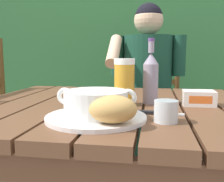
% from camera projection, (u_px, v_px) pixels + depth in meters
% --- Properties ---
extents(dining_table, '(1.21, 0.96, 0.73)m').
position_uv_depth(dining_table, '(126.00, 126.00, 1.01)').
color(dining_table, brown).
rests_on(dining_table, ground_plane).
extents(hedge_backdrop, '(3.69, 0.95, 2.34)m').
position_uv_depth(hedge_backdrop, '(124.00, 31.00, 2.71)').
color(hedge_backdrop, '#295B30').
rests_on(hedge_backdrop, ground_plane).
extents(chair_near_diner, '(0.47, 0.40, 0.89)m').
position_uv_depth(chair_near_diner, '(147.00, 117.00, 1.92)').
color(chair_near_diner, '#563719').
rests_on(chair_near_diner, ground_plane).
extents(person_eating, '(0.48, 0.47, 1.25)m').
position_uv_depth(person_eating, '(147.00, 83.00, 1.69)').
color(person_eating, '#16402E').
rests_on(person_eating, ground_plane).
extents(serving_plate, '(0.29, 0.29, 0.01)m').
position_uv_depth(serving_plate, '(96.00, 117.00, 0.75)').
color(serving_plate, white).
rests_on(serving_plate, dining_table).
extents(soup_bowl, '(0.23, 0.18, 0.08)m').
position_uv_depth(soup_bowl, '(96.00, 102.00, 0.74)').
color(soup_bowl, white).
rests_on(soup_bowl, serving_plate).
extents(bread_roll, '(0.13, 0.10, 0.07)m').
position_uv_depth(bread_roll, '(114.00, 109.00, 0.66)').
color(bread_roll, tan).
rests_on(bread_roll, serving_plate).
extents(beer_glass, '(0.08, 0.08, 0.17)m').
position_uv_depth(beer_glass, '(124.00, 82.00, 0.95)').
color(beer_glass, gold).
rests_on(beer_glass, dining_table).
extents(beer_bottle, '(0.06, 0.06, 0.25)m').
position_uv_depth(beer_bottle, '(151.00, 77.00, 0.98)').
color(beer_bottle, gray).
rests_on(beer_bottle, dining_table).
extents(water_glass_small, '(0.07, 0.07, 0.06)m').
position_uv_depth(water_glass_small, '(166.00, 111.00, 0.71)').
color(water_glass_small, silver).
rests_on(water_glass_small, dining_table).
extents(butter_tub, '(0.11, 0.09, 0.06)m').
position_uv_depth(butter_tub, '(199.00, 98.00, 0.95)').
color(butter_tub, white).
rests_on(butter_tub, dining_table).
extents(table_knife, '(0.16, 0.03, 0.01)m').
position_uv_depth(table_knife, '(153.00, 113.00, 0.81)').
color(table_knife, silver).
rests_on(table_knife, dining_table).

